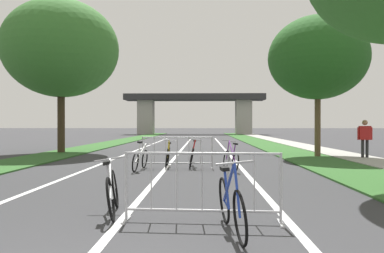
# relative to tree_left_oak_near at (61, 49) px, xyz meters

# --- Properties ---
(grass_verge_left) EXTENTS (2.32, 64.85, 0.05)m
(grass_verge_left) POSITION_rel_tree_left_oak_near_xyz_m (0.24, 9.89, -5.28)
(grass_verge_left) COLOR #2D5B26
(grass_verge_left) RESTS_ON ground
(grass_verge_right) EXTENTS (2.32, 64.85, 0.05)m
(grass_verge_right) POSITION_rel_tree_left_oak_near_xyz_m (11.72, 9.89, -5.28)
(grass_verge_right) COLOR #2D5B26
(grass_verge_right) RESTS_ON ground
(sidewalk_path_right) EXTENTS (1.76, 64.85, 0.08)m
(sidewalk_path_right) POSITION_rel_tree_left_oak_near_xyz_m (13.75, 9.89, -5.27)
(sidewalk_path_right) COLOR #9E9B93
(sidewalk_path_right) RESTS_ON ground
(lane_stripe_center) EXTENTS (0.14, 37.51, 0.01)m
(lane_stripe_center) POSITION_rel_tree_left_oak_near_xyz_m (5.98, 2.12, -5.30)
(lane_stripe_center) COLOR silver
(lane_stripe_center) RESTS_ON ground
(lane_stripe_right_lane) EXTENTS (0.14, 37.51, 0.01)m
(lane_stripe_right_lane) POSITION_rel_tree_left_oak_near_xyz_m (8.50, 2.12, -5.30)
(lane_stripe_right_lane) COLOR silver
(lane_stripe_right_lane) RESTS_ON ground
(lane_stripe_left_lane) EXTENTS (0.14, 37.51, 0.01)m
(lane_stripe_left_lane) POSITION_rel_tree_left_oak_near_xyz_m (3.46, 2.12, -5.30)
(lane_stripe_left_lane) COLOR silver
(lane_stripe_left_lane) RESTS_ON ground
(overpass_bridge) EXTENTS (20.48, 3.92, 5.92)m
(overpass_bridge) POSITION_rel_tree_left_oak_near_xyz_m (5.98, 36.96, -1.12)
(overpass_bridge) COLOR #2D2D30
(overpass_bridge) RESTS_ON ground
(tree_left_oak_near) EXTENTS (5.80, 5.80, 7.78)m
(tree_left_oak_near) POSITION_rel_tree_left_oak_near_xyz_m (0.00, 0.00, 0.00)
(tree_left_oak_near) COLOR #3D2D1E
(tree_left_oak_near) RESTS_ON ground
(tree_right_oak_mid) EXTENTS (4.38, 4.38, 6.30)m
(tree_right_oak_mid) POSITION_rel_tree_left_oak_near_xyz_m (12.33, -2.02, -0.88)
(tree_right_oak_mid) COLOR brown
(tree_right_oak_mid) RESTS_ON ground
(crowd_barrier_nearest) EXTENTS (2.38, 0.57, 1.05)m
(crowd_barrier_nearest) POSITION_rel_tree_left_oak_near_xyz_m (7.20, -13.45, -4.79)
(crowd_barrier_nearest) COLOR #ADADB2
(crowd_barrier_nearest) RESTS_ON ground
(crowd_barrier_second) EXTENTS (2.37, 0.46, 1.05)m
(crowd_barrier_second) POSITION_rel_tree_left_oak_near_xyz_m (6.37, -6.56, -4.79)
(crowd_barrier_second) COLOR #ADADB2
(crowd_barrier_second) RESTS_ON ground
(bicycle_red_0) EXTENTS (0.49, 1.69, 1.01)m
(bicycle_red_0) POSITION_rel_tree_left_oak_near_xyz_m (6.84, -6.09, -4.92)
(bicycle_red_0) COLOR black
(bicycle_red_0) RESTS_ON ground
(bicycle_silver_1) EXTENTS (0.62, 1.63, 0.91)m
(bicycle_silver_1) POSITION_rel_tree_left_oak_near_xyz_m (5.74, -12.97, -4.93)
(bicycle_silver_1) COLOR black
(bicycle_silver_1) RESTS_ON ground
(bicycle_white_2) EXTENTS (0.50, 1.71, 0.94)m
(bicycle_white_2) POSITION_rel_tree_left_oak_near_xyz_m (5.22, -7.05, -4.95)
(bicycle_white_2) COLOR black
(bicycle_white_2) RESTS_ON ground
(bicycle_blue_3) EXTENTS (0.46, 1.74, 1.03)m
(bicycle_blue_3) POSITION_rel_tree_left_oak_near_xyz_m (7.59, -14.01, -4.92)
(bicycle_blue_3) COLOR black
(bicycle_blue_3) RESTS_ON ground
(bicycle_purple_4) EXTENTS (0.51, 1.62, 0.97)m
(bicycle_purple_4) POSITION_rel_tree_left_oak_near_xyz_m (8.10, -7.11, -4.95)
(bicycle_purple_4) COLOR black
(bicycle_purple_4) RESTS_ON ground
(bicycle_yellow_5) EXTENTS (0.47, 1.65, 0.98)m
(bicycle_yellow_5) POSITION_rel_tree_left_oak_near_xyz_m (6.00, -5.98, -4.94)
(bicycle_yellow_5) COLOR black
(bicycle_yellow_5) RESTS_ON ground
(pedestrian_with_backpack) EXTENTS (0.60, 0.32, 1.65)m
(pedestrian_with_backpack) POSITION_rel_tree_left_oak_near_xyz_m (14.01, -2.99, -4.30)
(pedestrian_with_backpack) COLOR #262628
(pedestrian_with_backpack) RESTS_ON ground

